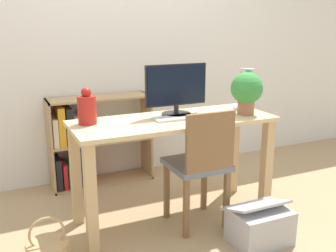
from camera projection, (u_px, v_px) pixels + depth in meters
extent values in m
plane|color=tan|center=(173.00, 217.00, 3.01)|extent=(10.00, 10.00, 0.00)
cube|color=silver|center=(124.00, 39.00, 3.63)|extent=(8.00, 0.05, 2.60)
cube|color=#D8BC8C|center=(174.00, 121.00, 2.82)|extent=(1.47, 0.56, 0.03)
cube|color=tan|center=(91.00, 200.00, 2.45)|extent=(0.07, 0.07, 0.75)
cube|color=tan|center=(266.00, 168.00, 3.00)|extent=(0.07, 0.07, 0.75)
cube|color=tan|center=(76.00, 175.00, 2.84)|extent=(0.07, 0.07, 0.75)
cube|color=tan|center=(233.00, 151.00, 3.39)|extent=(0.07, 0.07, 0.75)
cylinder|color=#232326|center=(176.00, 114.00, 2.92)|extent=(0.22, 0.22, 0.02)
cylinder|color=#232326|center=(176.00, 108.00, 2.91)|extent=(0.04, 0.04, 0.07)
cube|color=#232326|center=(176.00, 85.00, 2.87)|extent=(0.48, 0.02, 0.30)
cube|color=black|center=(176.00, 85.00, 2.87)|extent=(0.46, 0.03, 0.28)
cube|color=silver|center=(179.00, 118.00, 2.81)|extent=(0.37, 0.13, 0.02)
cylinder|color=#B2231E|center=(87.00, 110.00, 2.65)|extent=(0.13, 0.13, 0.19)
sphere|color=#B2231E|center=(86.00, 92.00, 2.62)|extent=(0.07, 0.07, 0.07)
cylinder|color=#B7B7BC|center=(240.00, 108.00, 3.12)|extent=(0.10, 0.10, 0.02)
cylinder|color=#B7B7BC|center=(240.00, 88.00, 3.08)|extent=(0.02, 0.02, 0.30)
cylinder|color=#B7B7BC|center=(245.00, 69.00, 3.00)|extent=(0.01, 0.10, 0.01)
cone|color=#B7B7BC|center=(249.00, 73.00, 2.96)|extent=(0.08, 0.08, 0.06)
cylinder|color=#9E6647|center=(246.00, 108.00, 2.94)|extent=(0.13, 0.13, 0.10)
sphere|color=#388C3D|center=(247.00, 88.00, 2.90)|extent=(0.24, 0.24, 0.24)
cube|color=slate|center=(196.00, 164.00, 2.82)|extent=(0.40, 0.40, 0.04)
cube|color=brown|center=(210.00, 142.00, 2.60)|extent=(0.36, 0.03, 0.40)
cube|color=brown|center=(186.00, 208.00, 2.68)|extent=(0.04, 0.04, 0.44)
cube|color=brown|center=(226.00, 200.00, 2.81)|extent=(0.04, 0.04, 0.44)
cube|color=brown|center=(167.00, 190.00, 2.96)|extent=(0.04, 0.04, 0.44)
cube|color=brown|center=(204.00, 183.00, 3.09)|extent=(0.04, 0.04, 0.44)
cube|color=tan|center=(50.00, 147.00, 3.40)|extent=(0.02, 0.28, 0.81)
cube|color=tan|center=(147.00, 135.00, 3.77)|extent=(0.02, 0.28, 0.81)
cube|color=tan|center=(103.00, 180.00, 3.69)|extent=(0.92, 0.28, 0.02)
cube|color=tan|center=(99.00, 98.00, 3.48)|extent=(0.92, 0.28, 0.02)
cube|color=tan|center=(101.00, 140.00, 3.59)|extent=(0.88, 0.28, 0.02)
cube|color=black|center=(57.00, 172.00, 3.48)|extent=(0.05, 0.24, 0.28)
cube|color=red|center=(64.00, 174.00, 3.51)|extent=(0.04, 0.24, 0.23)
cube|color=#2D7F38|center=(70.00, 174.00, 3.54)|extent=(0.05, 0.24, 0.21)
cube|color=red|center=(75.00, 169.00, 3.55)|extent=(0.04, 0.24, 0.30)
cube|color=navy|center=(81.00, 165.00, 3.56)|extent=(0.04, 0.24, 0.35)
cube|color=red|center=(89.00, 167.00, 3.60)|extent=(0.06, 0.24, 0.29)
cube|color=beige|center=(54.00, 131.00, 3.39)|extent=(0.04, 0.24, 0.25)
cube|color=orange|center=(60.00, 125.00, 3.40)|extent=(0.06, 0.24, 0.34)
cube|color=black|center=(68.00, 125.00, 3.43)|extent=(0.05, 0.24, 0.33)
cube|color=beige|center=(76.00, 129.00, 3.46)|extent=(0.06, 0.24, 0.25)
cube|color=beige|center=(84.00, 126.00, 3.49)|extent=(0.07, 0.24, 0.28)
torus|color=tan|center=(47.00, 233.00, 2.36)|extent=(0.22, 0.02, 0.22)
cube|color=#B2B2B7|center=(260.00, 226.00, 2.65)|extent=(0.38, 0.29, 0.24)
cube|color=#B2B2B7|center=(255.00, 205.00, 2.67)|extent=(0.39, 0.28, 0.12)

